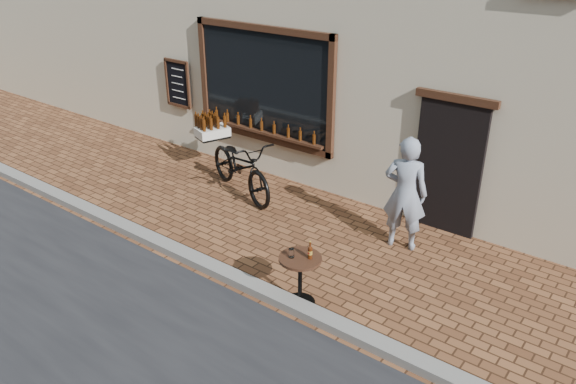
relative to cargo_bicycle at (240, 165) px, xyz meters
The scene contains 5 objects.
ground 3.05m from the cargo_bicycle, 55.37° to the right, with size 90.00×90.00×0.00m, color #54301B.
kerb 2.88m from the cargo_bicycle, 53.07° to the right, with size 90.00×0.25×0.12m, color slate.
cargo_bicycle is the anchor object (origin of this frame).
bistro_table 3.63m from the cargo_bicycle, 35.71° to the right, with size 0.57×0.57×0.98m.
pedestrian 3.34m from the cargo_bicycle, ahead, with size 0.67×0.44×1.83m, color gray.
Camera 1 is at (4.85, -4.68, 4.64)m, focal length 35.00 mm.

